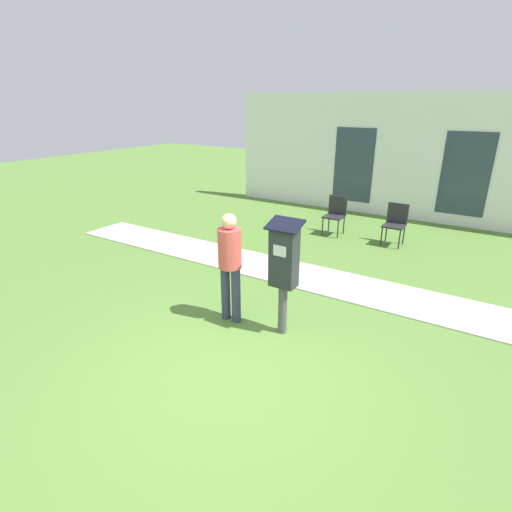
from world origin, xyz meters
TOP-DOWN VIEW (x-y plane):
  - ground_plane at (0.00, 0.00)m, footprint 40.00×40.00m
  - sidewalk at (0.00, 2.98)m, footprint 12.00×1.10m
  - building_facade at (0.00, 8.00)m, footprint 10.00×0.26m
  - parking_meter at (0.08, 1.14)m, footprint 0.44×0.31m
  - person_standing at (-0.70, 1.04)m, footprint 0.32×0.32m
  - outdoor_chair_left at (-0.97, 5.64)m, footprint 0.44×0.44m
  - outdoor_chair_middle at (0.41, 5.64)m, footprint 0.44×0.44m

SIDE VIEW (x-z plane):
  - ground_plane at x=0.00m, z-range 0.00..0.00m
  - sidewalk at x=0.00m, z-range 0.00..0.02m
  - outdoor_chair_left at x=-0.97m, z-range 0.08..0.98m
  - outdoor_chair_middle at x=0.41m, z-range 0.08..0.98m
  - person_standing at x=-0.70m, z-range 0.14..1.72m
  - parking_meter at x=0.08m, z-range 0.22..1.81m
  - building_facade at x=0.00m, z-range 0.00..3.20m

